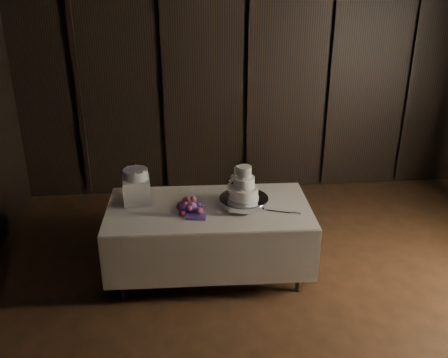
% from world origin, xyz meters
% --- Properties ---
extents(room, '(6.08, 7.08, 3.08)m').
position_xyz_m(room, '(0.00, 0.00, 1.50)').
color(room, black).
rests_on(room, ground).
extents(display_table, '(2.02, 1.11, 0.76)m').
position_xyz_m(display_table, '(-0.70, 1.43, 0.42)').
color(display_table, white).
rests_on(display_table, ground).
extents(cake_stand, '(0.63, 0.63, 0.09)m').
position_xyz_m(cake_stand, '(-0.35, 1.41, 0.81)').
color(cake_stand, silver).
rests_on(cake_stand, display_table).
extents(wedding_cake, '(0.31, 0.28, 0.33)m').
position_xyz_m(wedding_cake, '(-0.38, 1.40, 0.98)').
color(wedding_cake, white).
rests_on(wedding_cake, cake_stand).
extents(bouquet, '(0.37, 0.45, 0.19)m').
position_xyz_m(bouquet, '(-0.88, 1.33, 0.83)').
color(bouquet, '#C35077').
rests_on(bouquet, display_table).
extents(box_pedestal, '(0.28, 0.28, 0.25)m').
position_xyz_m(box_pedestal, '(-1.40, 1.62, 0.89)').
color(box_pedestal, white).
rests_on(box_pedestal, display_table).
extents(small_cake, '(0.29, 0.29, 0.10)m').
position_xyz_m(small_cake, '(-1.40, 1.62, 1.06)').
color(small_cake, white).
rests_on(small_cake, box_pedestal).
extents(cake_knife, '(0.35, 0.16, 0.01)m').
position_xyz_m(cake_knife, '(-0.06, 1.25, 0.77)').
color(cake_knife, silver).
rests_on(cake_knife, display_table).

